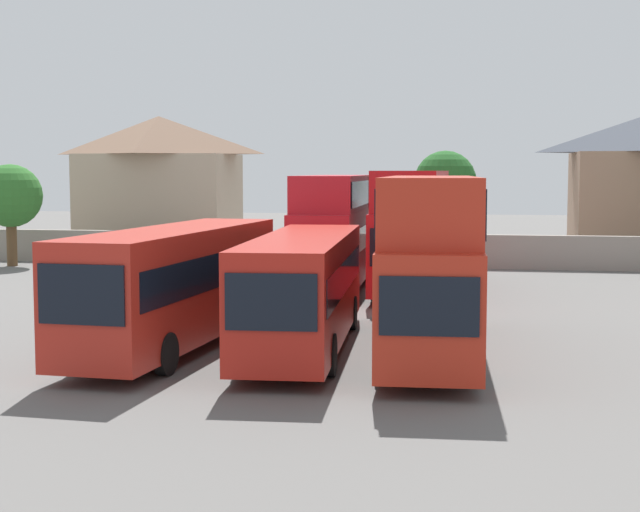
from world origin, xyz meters
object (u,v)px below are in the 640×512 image
Objects in this scene: bus_3 at (430,254)px; tree_behind_wall at (445,183)px; bus_2 at (303,285)px; house_terrace_left at (160,183)px; bus_5 at (413,223)px; bus_4 at (335,226)px; tree_left_of_lot at (10,197)px; bus_1 at (176,280)px.

bus_3 is 26.60m from tree_behind_wall.
house_terrace_left is at bearing -157.36° from bus_2.
bus_5 reaches higher than bus_2.
bus_2 is at bearing 3.46° from bus_4.
tree_behind_wall is at bearing 170.21° from bus_2.
bus_3 is (3.63, 0.12, 0.93)m from bus_2.
bus_3 is 1.08× the size of bus_4.
bus_4 is 1.75× the size of tree_behind_wall.
bus_2 is 2.12× the size of tree_left_of_lot.
house_terrace_left is at bearing -142.65° from bus_4.
house_terrace_left is at bearing 63.55° from tree_left_of_lot.
bus_5 is at bearing 95.45° from bus_4.
bus_5 reaches higher than bus_4.
tree_behind_wall is at bearing 160.16° from bus_4.
house_terrace_left is 1.76× the size of tree_left_of_lot.
tree_left_of_lot reaches higher than bus_1.
tree_behind_wall is (23.15, 5.50, 0.74)m from tree_left_of_lot.
bus_1 is 1.06× the size of bus_4.
bus_4 is at bearing 174.12° from bus_1.
bus_5 is at bearing -93.94° from tree_behind_wall.
bus_3 is 14.57m from bus_4.
bus_5 is (2.09, 14.27, 1.01)m from bus_2.
bus_3 is at bearing -41.42° from tree_left_of_lot.
tree_left_of_lot is at bearing -112.78° from bus_4.
bus_1 is 2.11× the size of tree_left_of_lot.
bus_2 is 0.98× the size of bus_3.
tree_behind_wall is (6.62, 27.10, 2.51)m from bus_1.
bus_4 is (-4.88, 13.73, -0.02)m from bus_3.
bus_3 is (7.31, 0.56, 0.82)m from bus_1.
tree_left_of_lot is at bearing -116.45° from house_terrace_left.
bus_1 is 14.52m from bus_4.
bus_1 is 1.20× the size of house_terrace_left.
bus_4 is (-1.25, 13.85, 0.91)m from bus_2.
bus_5 is at bearing -44.15° from house_terrace_left.
bus_4 is at bearing -82.60° from bus_5.
bus_5 reaches higher than bus_3.
tree_behind_wall reaches higher than bus_1.
bus_1 is 15.83m from bus_5.
house_terrace_left is 1.55× the size of tree_behind_wall.
bus_3 reaches higher than bus_2.
bus_1 is 3.71m from bus_2.
tree_left_of_lot reaches higher than bus_3.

